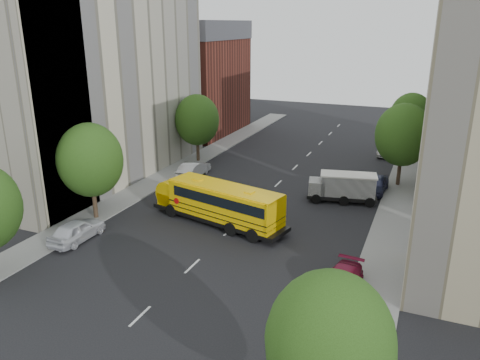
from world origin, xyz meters
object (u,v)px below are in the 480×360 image
Objects in this scene: school_bus at (217,201)px; parked_car_4 at (376,185)px; parked_car_3 at (341,283)px; parked_car_5 at (387,149)px; street_tree_3 at (329,342)px; safari_truck at (343,187)px; street_tree_4 at (403,135)px; parked_car_1 at (193,169)px; street_tree_2 at (197,120)px; parked_car_0 at (77,230)px; street_tree_5 at (411,117)px; street_tree_1 at (90,160)px.

parked_car_4 is at bearing 61.83° from school_bus.
parked_car_5 is at bearing 96.31° from parked_car_3.
street_tree_3 is 29.46m from parked_car_4.
safari_truck is 15.33m from parked_car_3.
street_tree_3 is 32.01m from street_tree_4.
parked_car_1 is at bearing 163.93° from safari_truck.
parked_car_0 is at bearing -86.30° from street_tree_2.
parked_car_0 is 1.01× the size of parked_car_5.
street_tree_4 is 1.74× the size of parked_car_5.
parked_car_4 is 0.96× the size of parked_car_5.
safari_truck is (-4.22, -18.41, -3.34)m from street_tree_5.
street_tree_1 is 10.44m from school_bus.
street_tree_4 reaches higher than parked_car_5.
school_bus is at bearing -106.44° from parked_car_5.
street_tree_4 is (22.00, 0.00, 0.25)m from street_tree_2.
school_bus is 2.49× the size of parked_car_1.
street_tree_5 reaches higher than parked_car_5.
street_tree_4 is at bearing 62.38° from parked_car_4.
parked_car_3 is at bearing -16.90° from school_bus.
street_tree_4 is at bearing 0.00° from street_tree_2.
school_bus is at bearing -127.51° from parked_car_4.
parked_car_0 reaches higher than parked_car_4.
street_tree_4 is at bearing -165.85° from parked_car_1.
street_tree_2 is 22.23m from parked_car_0.
parked_car_3 is (20.60, -3.45, -4.27)m from street_tree_1.
safari_truck is at bearing -102.92° from street_tree_5.
school_bus is at bearing -114.83° from street_tree_5.
parked_car_5 is at bearing -119.22° from parked_car_0.
parked_car_1 is at bearing 126.52° from street_tree_3.
street_tree_1 is 26.08m from street_tree_3.
street_tree_1 reaches higher than street_tree_3.
parked_car_0 is (1.41, -21.82, -4.02)m from street_tree_2.
street_tree_2 is 19.21m from safari_truck.
street_tree_3 is at bearing -32.47° from street_tree_1.
parked_car_3 is at bearing -9.52° from street_tree_1.
street_tree_1 is 5.81m from parked_car_0.
street_tree_1 is at bearing 175.41° from parked_car_3.
parked_car_5 is (19.82, 29.00, -4.18)m from street_tree_1.
street_tree_3 is 0.95× the size of street_tree_5.
street_tree_1 is 1.25× the size of safari_truck.
parked_car_1 is (0.79, 16.56, -0.00)m from parked_car_0.
street_tree_4 reaches higher than parked_car_4.
street_tree_4 is (0.00, 32.00, 0.62)m from street_tree_3.
parked_car_0 is at bearing 86.53° from parked_car_1.
street_tree_1 is 37.20m from street_tree_5.
street_tree_5 is at bearing 29.79° from parked_car_5.
safari_truck reaches higher than parked_car_5.
safari_truck is at bearing 175.06° from parked_car_1.
parked_car_4 is at bearing -96.67° from street_tree_5.
street_tree_1 is at bearing -69.66° from parked_car_0.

